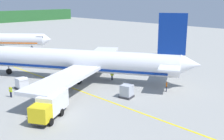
# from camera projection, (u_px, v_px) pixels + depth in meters

# --- Properties ---
(airliner_foreground) EXTENTS (31.88, 37.58, 11.90)m
(airliner_foreground) POSITION_uv_depth(u_px,v_px,m) (78.00, 61.00, 49.66)
(airliner_foreground) COLOR white
(airliner_foreground) RESTS_ON ground
(service_truck_baggage) EXTENTS (6.59, 5.13, 2.93)m
(service_truck_baggage) POSITION_uv_depth(u_px,v_px,m) (50.00, 105.00, 34.10)
(service_truck_baggage) COLOR yellow
(service_truck_baggage) RESTS_ON ground
(cargo_container_mid) EXTENTS (2.11, 2.11, 2.05)m
(cargo_container_mid) POSITION_uv_depth(u_px,v_px,m) (127.00, 91.00, 41.20)
(cargo_container_mid) COLOR #333338
(cargo_container_mid) RESTS_ON ground
(cargo_container_far) EXTENTS (1.78, 1.78, 1.93)m
(cargo_container_far) POSITION_uv_depth(u_px,v_px,m) (22.00, 83.00, 45.14)
(cargo_container_far) COLOR #333338
(cargo_container_far) RESTS_ON ground
(crew_marshaller) EXTENTS (0.55, 0.43, 1.66)m
(crew_marshaller) POSITION_uv_depth(u_px,v_px,m) (167.00, 86.00, 43.80)
(crew_marshaller) COLOR #191E33
(crew_marshaller) RESTS_ON ground
(crew_loader_left) EXTENTS (0.38, 0.59, 1.71)m
(crew_loader_left) POSITION_uv_depth(u_px,v_px,m) (112.00, 75.00, 49.95)
(crew_loader_left) COLOR #191E33
(crew_loader_left) RESTS_ON ground
(crew_loader_right) EXTENTS (0.38, 0.59, 1.72)m
(crew_loader_right) POSITION_uv_depth(u_px,v_px,m) (11.00, 91.00, 41.25)
(crew_loader_right) COLOR #191E33
(crew_loader_right) RESTS_ON ground
(apron_guide_line) EXTENTS (0.30, 60.00, 0.01)m
(apron_guide_line) POSITION_uv_depth(u_px,v_px,m) (78.00, 90.00, 44.79)
(apron_guide_line) COLOR yellow
(apron_guide_line) RESTS_ON ground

